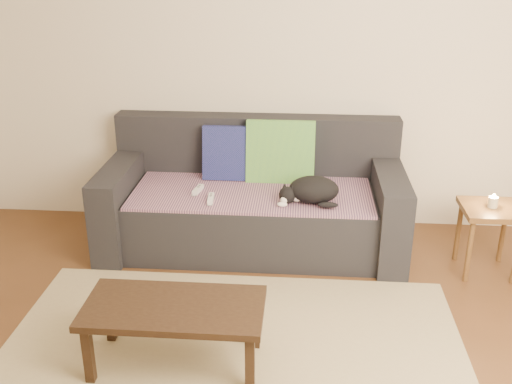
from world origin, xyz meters
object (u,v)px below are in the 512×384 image
Objects in this scene: wii_remote_a at (198,190)px; side_table at (490,219)px; cat at (311,190)px; coffee_table at (174,313)px; wii_remote_b at (211,199)px; sofa at (253,203)px.

wii_remote_a is 0.32× the size of side_table.
cat is 2.97× the size of wii_remote_a.
wii_remote_b is at bearing 89.26° from coffee_table.
sofa is 0.52m from cat.
sofa is 14.00× the size of wii_remote_a.
sofa is 4.52× the size of side_table.
cat reaches higher than wii_remote_b.
wii_remote_a is 1.00× the size of wii_remote_b.
coffee_table is at bearing -100.91° from sofa.
sofa is 1.46m from coffee_table.
side_table is (1.83, -0.02, -0.07)m from wii_remote_b.
sofa is at bearing 79.09° from coffee_table.
sofa reaches higher than coffee_table.
sofa is 0.41m from wii_remote_b.
cat is 0.80m from wii_remote_a.
wii_remote_a is 1.96m from side_table.
sofa is at bearing 169.22° from side_table.
side_table is at bearing 17.73° from cat.
sofa is at bearing -46.64° from wii_remote_b.
sofa reaches higher than cat.
side_table reaches higher than coffee_table.
wii_remote_b is 0.32× the size of side_table.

